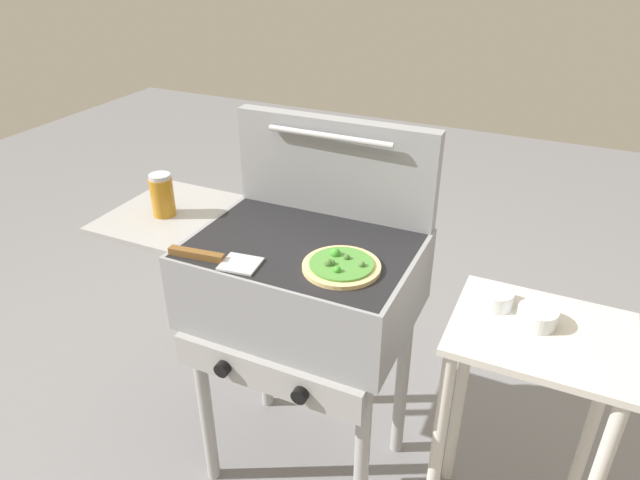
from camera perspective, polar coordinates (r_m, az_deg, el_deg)
ground_plane at (r=2.20m, az=-1.26°, el=-21.11°), size 8.00×8.00×0.00m
grill at (r=1.69m, az=-2.03°, el=-4.47°), size 0.96×0.53×0.90m
grill_lid_open at (r=1.73m, az=1.50°, el=7.30°), size 0.63×0.08×0.30m
pizza_veggie at (r=1.49m, az=2.12°, el=-2.55°), size 0.21×0.21×0.04m
sauce_jar at (r=1.81m, az=-15.44°, el=4.33°), size 0.07×0.07×0.13m
spatula at (r=1.55m, az=-10.48°, el=-1.79°), size 0.26×0.10×0.02m
prep_table at (r=1.69m, az=19.82°, el=-14.82°), size 0.44×0.36×0.81m
topping_bowl_near at (r=1.58m, az=17.03°, el=-5.58°), size 0.09×0.09×0.04m
topping_bowl_far at (r=1.55m, az=20.81°, el=-7.19°), size 0.10×0.10×0.04m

